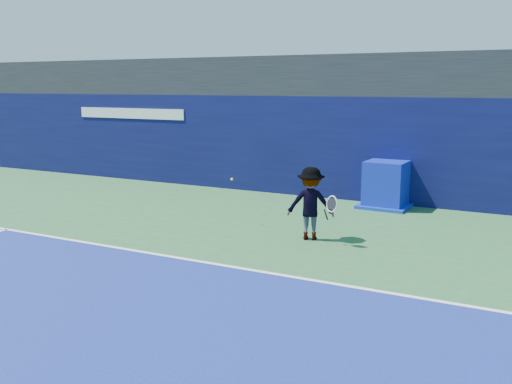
# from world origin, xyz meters

# --- Properties ---
(ground) EXTENTS (80.00, 80.00, 0.00)m
(ground) POSITION_xyz_m (0.00, 0.00, 0.00)
(ground) COLOR #2A5D32
(ground) RESTS_ON ground
(baseline) EXTENTS (24.00, 0.10, 0.01)m
(baseline) POSITION_xyz_m (0.00, 3.00, 0.01)
(baseline) COLOR white
(baseline) RESTS_ON ground
(stadium_band) EXTENTS (36.00, 3.00, 1.20)m
(stadium_band) POSITION_xyz_m (0.00, 11.50, 3.60)
(stadium_band) COLOR black
(stadium_band) RESTS_ON back_wall_assembly
(back_wall_assembly) EXTENTS (36.00, 1.03, 3.00)m
(back_wall_assembly) POSITION_xyz_m (-0.00, 10.50, 1.50)
(back_wall_assembly) COLOR #0A0D3A
(back_wall_assembly) RESTS_ON ground
(equipment_cart) EXTENTS (1.38, 1.38, 1.28)m
(equipment_cart) POSITION_xyz_m (2.21, 9.57, 0.59)
(equipment_cart) COLOR #0B199E
(equipment_cart) RESTS_ON ground
(tennis_player) EXTENTS (1.31, 0.86, 1.59)m
(tennis_player) POSITION_xyz_m (1.61, 5.50, 0.80)
(tennis_player) COLOR white
(tennis_player) RESTS_ON ground
(tennis_ball) EXTENTS (0.06, 0.06, 0.06)m
(tennis_ball) POSITION_xyz_m (-0.56, 5.86, 1.12)
(tennis_ball) COLOR #BCF01A
(tennis_ball) RESTS_ON ground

